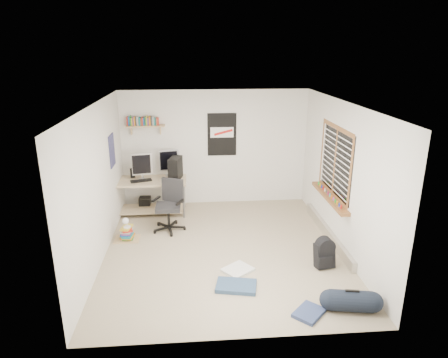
{
  "coord_description": "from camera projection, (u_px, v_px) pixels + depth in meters",
  "views": [
    {
      "loc": [
        -0.48,
        -6.16,
        3.32
      ],
      "look_at": [
        0.03,
        0.25,
        1.2
      ],
      "focal_mm": 32.0,
      "sensor_mm": 36.0,
      "label": 1
    }
  ],
  "objects": [
    {
      "name": "tshirt",
      "position": [
        238.0,
        270.0,
        6.23
      ],
      "size": [
        0.56,
        0.55,
        0.04
      ],
      "primitive_type": "cube",
      "rotation": [
        0.0,
        0.0,
        0.66
      ],
      "color": "silver",
      "rests_on": "floor"
    },
    {
      "name": "monitor_left",
      "position": [
        142.0,
        169.0,
        8.11
      ],
      "size": [
        0.42,
        0.17,
        0.44
      ],
      "primitive_type": "cube",
      "rotation": [
        0.0,
        0.0,
        0.17
      ],
      "color": "#AAACB0",
      "rests_on": "desk"
    },
    {
      "name": "jeans_b",
      "position": [
        309.0,
        313.0,
        5.21
      ],
      "size": [
        0.5,
        0.5,
        0.05
      ],
      "primitive_type": "cube",
      "rotation": [
        0.0,
        0.0,
        0.8
      ],
      "color": "navy",
      "rests_on": "floor"
    },
    {
      "name": "left_wall",
      "position": [
        98.0,
        184.0,
        6.36
      ],
      "size": [
        0.01,
        4.5,
        2.5
      ],
      "primitive_type": "cube",
      "color": "silver",
      "rests_on": "ground"
    },
    {
      "name": "right_wall",
      "position": [
        342.0,
        178.0,
        6.67
      ],
      "size": [
        0.01,
        4.5,
        2.5
      ],
      "primitive_type": "cube",
      "color": "silver",
      "rests_on": "ground"
    },
    {
      "name": "desk",
      "position": [
        147.0,
        197.0,
        8.3
      ],
      "size": [
        1.68,
        0.84,
        0.74
      ],
      "primitive_type": "cube",
      "rotation": [
        0.0,
        0.0,
        -0.08
      ],
      "color": "tan",
      "rests_on": "floor"
    },
    {
      "name": "pc_tower",
      "position": [
        175.0,
        168.0,
        8.17
      ],
      "size": [
        0.3,
        0.47,
        0.45
      ],
      "primitive_type": "cube",
      "rotation": [
        0.0,
        0.0,
        -0.23
      ],
      "color": "black",
      "rests_on": "desk"
    },
    {
      "name": "keyboard",
      "position": [
        141.0,
        181.0,
        8.1
      ],
      "size": [
        0.45,
        0.26,
        0.02
      ],
      "primitive_type": "cube",
      "rotation": [
        0.0,
        0.0,
        0.29
      ],
      "color": "black",
      "rests_on": "desk"
    },
    {
      "name": "office_chair",
      "position": [
        168.0,
        206.0,
        7.5
      ],
      "size": [
        0.85,
        0.85,
        0.98
      ],
      "primitive_type": "cube",
      "rotation": [
        0.0,
        0.0,
        -0.43
      ],
      "color": "black",
      "rests_on": "floor"
    },
    {
      "name": "monitor_right",
      "position": [
        169.0,
        165.0,
        8.4
      ],
      "size": [
        0.41,
        0.19,
        0.44
      ],
      "primitive_type": "cube",
      "rotation": [
        0.0,
        0.0,
        0.22
      ],
      "color": "#B1B0B6",
      "rests_on": "desk"
    },
    {
      "name": "poster_back_wall",
      "position": [
        222.0,
        135.0,
        8.55
      ],
      "size": [
        0.62,
        0.03,
        0.92
      ],
      "primitive_type": "cube",
      "color": "black",
      "rests_on": "back_wall"
    },
    {
      "name": "speaker_right",
      "position": [
        173.0,
        173.0,
        8.34
      ],
      "size": [
        0.1,
        0.1,
        0.16
      ],
      "primitive_type": "cube",
      "rotation": [
        0.0,
        0.0,
        0.27
      ],
      "color": "black",
      "rests_on": "desk"
    },
    {
      "name": "floor",
      "position": [
        223.0,
        250.0,
        6.91
      ],
      "size": [
        4.0,
        4.5,
        0.01
      ],
      "primitive_type": "cube",
      "color": "gray",
      "rests_on": "ground"
    },
    {
      "name": "back_wall",
      "position": [
        215.0,
        148.0,
        8.65
      ],
      "size": [
        4.0,
        0.01,
        2.5
      ],
      "primitive_type": "cube",
      "color": "silver",
      "rests_on": "ground"
    },
    {
      "name": "wall_shelf",
      "position": [
        145.0,
        126.0,
        8.27
      ],
      "size": [
        0.8,
        0.22,
        0.24
      ],
      "primitive_type": "cube",
      "color": "tan",
      "rests_on": "back_wall"
    },
    {
      "name": "ceiling",
      "position": [
        223.0,
        104.0,
        6.12
      ],
      "size": [
        4.0,
        4.5,
        0.01
      ],
      "primitive_type": "cube",
      "color": "white",
      "rests_on": "ground"
    },
    {
      "name": "backpack",
      "position": [
        324.0,
        255.0,
        6.3
      ],
      "size": [
        0.33,
        0.28,
        0.39
      ],
      "primitive_type": "cube",
      "rotation": [
        0.0,
        0.0,
        0.15
      ],
      "color": "black",
      "rests_on": "floor"
    },
    {
      "name": "duffel_bag",
      "position": [
        351.0,
        301.0,
        5.26
      ],
      "size": [
        0.33,
        0.33,
        0.56
      ],
      "primitive_type": "cylinder",
      "rotation": [
        0.0,
        0.0,
        -0.18
      ],
      "color": "black",
      "rests_on": "floor"
    },
    {
      "name": "baseboard_heater",
      "position": [
        328.0,
        233.0,
        7.31
      ],
      "size": [
        0.08,
        2.5,
        0.18
      ],
      "primitive_type": "cube",
      "color": "#B7B2A8",
      "rests_on": "floor"
    },
    {
      "name": "speaker_left",
      "position": [
        132.0,
        173.0,
        8.32
      ],
      "size": [
        0.11,
        0.11,
        0.18
      ],
      "primitive_type": "cube",
      "rotation": [
        0.0,
        0.0,
        0.18
      ],
      "color": "black",
      "rests_on": "desk"
    },
    {
      "name": "poster_left_wall",
      "position": [
        112.0,
        151.0,
        7.42
      ],
      "size": [
        0.02,
        0.42,
        0.6
      ],
      "primitive_type": "cube",
      "color": "navy",
      "rests_on": "left_wall"
    },
    {
      "name": "desk_lamp",
      "position": [
        127.0,
        221.0,
        7.13
      ],
      "size": [
        0.17,
        0.24,
        0.21
      ],
      "primitive_type": "cube",
      "rotation": [
        0.0,
        0.0,
        0.2
      ],
      "color": "white",
      "rests_on": "book_stack"
    },
    {
      "name": "window",
      "position": [
        334.0,
        162.0,
        6.89
      ],
      "size": [
        0.1,
        1.5,
        1.26
      ],
      "primitive_type": "cube",
      "color": "brown",
      "rests_on": "right_wall"
    },
    {
      "name": "jeans_a",
      "position": [
        236.0,
        286.0,
        5.79
      ],
      "size": [
        0.64,
        0.48,
        0.06
      ],
      "primitive_type": "cube",
      "rotation": [
        0.0,
        0.0,
        -0.21
      ],
      "color": "navy",
      "rests_on": "floor"
    },
    {
      "name": "subwoofer",
      "position": [
        145.0,
        203.0,
        8.58
      ],
      "size": [
        0.24,
        0.24,
        0.27
      ],
      "primitive_type": "cube",
      "rotation": [
        0.0,
        0.0,
        -0.03
      ],
      "color": "black",
      "rests_on": "floor"
    },
    {
      "name": "book_stack",
      "position": [
        127.0,
        232.0,
        7.22
      ],
      "size": [
        0.5,
        0.42,
        0.32
      ],
      "primitive_type": "cube",
      "rotation": [
        0.0,
        0.0,
        -0.06
      ],
      "color": "olive",
      "rests_on": "floor"
    }
  ]
}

